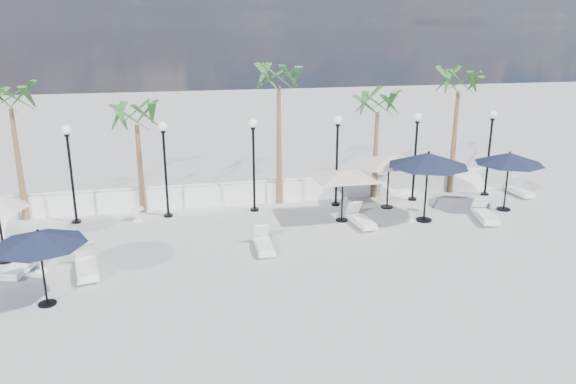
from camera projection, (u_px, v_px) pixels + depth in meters
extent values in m
plane|color=#B0B0AA|center=(287.00, 277.00, 17.15)|extent=(100.00, 100.00, 0.00)
cube|color=white|center=(251.00, 193.00, 24.05)|extent=(26.00, 0.30, 0.90)
cube|color=white|center=(251.00, 182.00, 23.90)|extent=(26.00, 0.12, 0.08)
cylinder|color=black|center=(77.00, 221.00, 21.84)|extent=(0.36, 0.36, 0.10)
cylinder|color=black|center=(72.00, 179.00, 21.34)|extent=(0.10, 0.10, 3.50)
cylinder|color=black|center=(67.00, 135.00, 20.85)|extent=(0.18, 0.18, 0.10)
sphere|color=white|center=(66.00, 130.00, 20.79)|extent=(0.36, 0.36, 0.36)
cylinder|color=black|center=(168.00, 215.00, 22.53)|extent=(0.36, 0.36, 0.10)
cylinder|color=black|center=(166.00, 174.00, 22.04)|extent=(0.10, 0.10, 3.50)
cylinder|color=black|center=(163.00, 132.00, 21.54)|extent=(0.18, 0.18, 0.10)
sphere|color=white|center=(163.00, 126.00, 21.48)|extent=(0.36, 0.36, 0.36)
cylinder|color=black|center=(255.00, 209.00, 23.23)|extent=(0.36, 0.36, 0.10)
cylinder|color=black|center=(254.00, 170.00, 22.73)|extent=(0.10, 0.10, 3.50)
cylinder|color=black|center=(253.00, 128.00, 22.24)|extent=(0.18, 0.18, 0.10)
sphere|color=white|center=(253.00, 123.00, 22.18)|extent=(0.36, 0.36, 0.36)
cylinder|color=black|center=(336.00, 204.00, 23.92)|extent=(0.36, 0.36, 0.10)
cylinder|color=black|center=(337.00, 165.00, 23.43)|extent=(0.10, 0.10, 3.50)
cylinder|color=black|center=(338.00, 125.00, 22.94)|extent=(0.18, 0.18, 0.10)
sphere|color=white|center=(338.00, 120.00, 22.87)|extent=(0.36, 0.36, 0.36)
cylinder|color=black|center=(412.00, 199.00, 24.62)|extent=(0.36, 0.36, 0.10)
cylinder|color=black|center=(415.00, 161.00, 24.12)|extent=(0.10, 0.10, 3.50)
cylinder|color=black|center=(417.00, 122.00, 23.63)|extent=(0.18, 0.18, 0.10)
sphere|color=white|center=(418.00, 117.00, 23.57)|extent=(0.36, 0.36, 0.36)
cylinder|color=black|center=(485.00, 194.00, 25.31)|extent=(0.36, 0.36, 0.10)
cylinder|color=black|center=(488.00, 157.00, 24.82)|extent=(0.10, 0.10, 3.50)
cylinder|color=black|center=(493.00, 119.00, 24.33)|extent=(0.18, 0.18, 0.10)
sphere|color=white|center=(493.00, 114.00, 24.27)|extent=(0.36, 0.36, 0.36)
cone|color=brown|center=(19.00, 166.00, 21.56)|extent=(0.28, 0.28, 4.40)
cone|color=brown|center=(140.00, 169.00, 22.57)|extent=(0.28, 0.28, 3.60)
cone|color=brown|center=(279.00, 146.00, 23.50)|extent=(0.28, 0.28, 5.00)
cone|color=brown|center=(375.00, 155.00, 24.53)|extent=(0.28, 0.28, 3.80)
cone|color=brown|center=(454.00, 143.00, 25.15)|extent=(0.28, 0.28, 4.60)
cube|color=white|center=(22.00, 267.00, 17.52)|extent=(1.04, 1.87, 0.10)
cube|color=white|center=(18.00, 267.00, 17.26)|extent=(0.85, 1.31, 0.10)
cube|color=white|center=(32.00, 248.00, 18.11)|extent=(0.65, 0.55, 0.56)
cube|color=white|center=(87.00, 269.00, 17.35)|extent=(0.96, 2.00, 0.10)
cube|color=white|center=(87.00, 269.00, 17.09)|extent=(0.82, 1.38, 0.10)
cube|color=white|center=(84.00, 249.00, 17.93)|extent=(0.67, 0.55, 0.60)
cube|color=white|center=(361.00, 222.00, 21.52)|extent=(0.76, 1.83, 0.10)
cube|color=white|center=(364.00, 221.00, 21.27)|extent=(0.67, 1.25, 0.10)
cube|color=white|center=(354.00, 207.00, 22.08)|extent=(0.60, 0.47, 0.56)
cube|color=white|center=(264.00, 247.00, 19.15)|extent=(0.62, 1.70, 0.09)
cube|color=white|center=(265.00, 246.00, 18.91)|extent=(0.56, 1.16, 0.09)
cube|color=white|center=(261.00, 230.00, 19.70)|extent=(0.54, 0.42, 0.53)
cube|color=white|center=(485.00, 217.00, 22.05)|extent=(1.08, 1.99, 0.10)
cube|color=white|center=(487.00, 216.00, 21.78)|extent=(0.89, 1.38, 0.10)
cube|color=white|center=(480.00, 202.00, 22.68)|extent=(0.68, 0.58, 0.59)
cube|color=white|center=(518.00, 192.00, 25.30)|extent=(0.65, 1.70, 0.09)
cube|color=white|center=(522.00, 191.00, 25.07)|extent=(0.59, 1.16, 0.09)
cube|color=white|center=(510.00, 181.00, 25.83)|extent=(0.55, 0.42, 0.52)
cylinder|color=white|center=(138.00, 221.00, 22.02)|extent=(0.41, 0.41, 0.03)
cylinder|color=white|center=(137.00, 215.00, 21.96)|extent=(0.06, 0.06, 0.49)
cylinder|color=white|center=(137.00, 209.00, 21.88)|extent=(0.54, 0.54, 0.03)
cylinder|color=white|center=(42.00, 271.00, 17.58)|extent=(0.40, 0.40, 0.03)
cylinder|color=white|center=(41.00, 264.00, 17.52)|extent=(0.06, 0.06, 0.48)
cylinder|color=white|center=(40.00, 257.00, 17.45)|extent=(0.52, 0.52, 0.03)
cylinder|color=white|center=(412.00, 221.00, 22.03)|extent=(0.37, 0.37, 0.03)
cylinder|color=white|center=(412.00, 216.00, 21.97)|extent=(0.06, 0.06, 0.44)
cylinder|color=white|center=(412.00, 210.00, 21.90)|extent=(0.48, 0.48, 0.03)
cylinder|color=black|center=(48.00, 304.00, 15.50)|extent=(0.49, 0.49, 0.05)
cylinder|color=black|center=(43.00, 269.00, 15.20)|extent=(0.06, 0.06, 2.13)
cone|color=black|center=(38.00, 238.00, 14.93)|extent=(2.52, 2.52, 0.39)
sphere|color=black|center=(37.00, 230.00, 14.87)|extent=(0.07, 0.07, 0.07)
cylinder|color=black|center=(424.00, 220.00, 22.05)|extent=(0.63, 0.63, 0.07)
cylinder|color=black|center=(426.00, 188.00, 21.67)|extent=(0.08, 0.08, 2.68)
cone|color=black|center=(428.00, 159.00, 21.34)|extent=(3.13, 3.13, 0.50)
sphere|color=black|center=(429.00, 152.00, 21.26)|extent=(0.09, 0.09, 0.09)
cylinder|color=black|center=(503.00, 209.00, 23.33)|extent=(0.56, 0.56, 0.06)
cylinder|color=black|center=(507.00, 182.00, 22.99)|extent=(0.07, 0.07, 2.38)
cone|color=black|center=(509.00, 158.00, 22.70)|extent=(2.78, 2.78, 0.45)
sphere|color=black|center=(510.00, 152.00, 22.62)|extent=(0.08, 0.08, 0.08)
cylinder|color=black|center=(342.00, 220.00, 22.04)|extent=(0.46, 0.46, 0.05)
cylinder|color=black|center=(342.00, 196.00, 21.75)|extent=(0.06, 0.06, 2.04)
pyramid|color=beige|center=(343.00, 170.00, 21.45)|extent=(4.53, 4.53, 0.31)
cylinder|color=black|center=(387.00, 207.00, 23.61)|extent=(0.52, 0.52, 0.06)
cylinder|color=black|center=(388.00, 182.00, 23.30)|extent=(0.07, 0.07, 2.23)
pyramid|color=beige|center=(390.00, 155.00, 22.97)|extent=(4.85, 4.85, 0.35)
cylinder|color=black|center=(5.00, 260.00, 18.32)|extent=(0.60, 0.60, 0.06)
cylinder|color=black|center=(0.00, 229.00, 18.01)|extent=(0.08, 0.08, 2.26)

